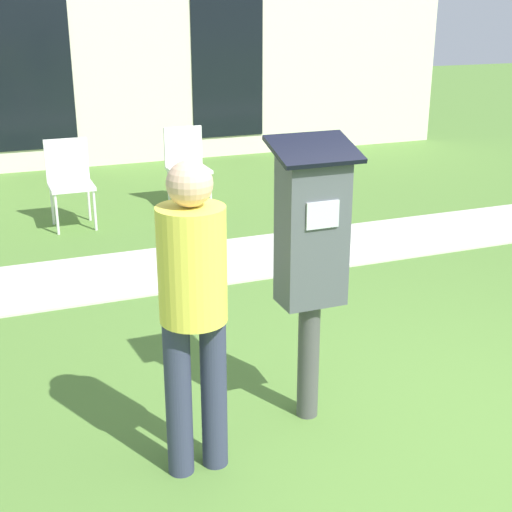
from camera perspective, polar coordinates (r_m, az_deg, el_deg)
ground_plane at (r=4.14m, az=14.93°, el=-13.63°), size 40.00×40.00×0.00m
sidewalk at (r=6.55m, az=-0.72°, el=-0.13°), size 12.00×1.10×0.02m
building_facade at (r=10.58m, az=-9.99°, el=15.97°), size 10.00×0.26×3.20m
parking_meter at (r=3.75m, az=4.47°, el=0.79°), size 0.44×0.31×1.59m
person_standing at (r=3.33m, az=-5.04°, el=-3.38°), size 0.32×0.32×1.58m
outdoor_chair_left at (r=7.66m, az=-14.70°, el=6.22°), size 0.44×0.44×0.90m
outdoor_chair_middle at (r=8.19m, az=-5.60°, el=7.60°), size 0.44×0.44×0.90m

